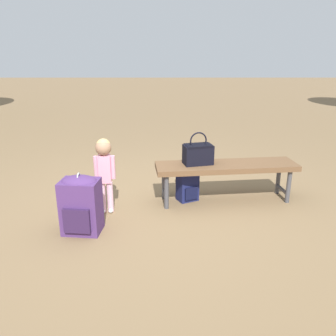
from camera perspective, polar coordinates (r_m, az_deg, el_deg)
ground_plane at (r=3.91m, az=-1.72°, el=-6.50°), size 40.00×40.00×0.00m
park_bench at (r=4.00m, az=9.55°, el=-0.08°), size 1.63×0.58×0.45m
handbag at (r=3.89m, az=4.96°, el=2.43°), size 0.35×0.25×0.37m
child_standing at (r=3.67m, az=-10.41°, el=0.56°), size 0.22×0.17×0.81m
backpack_large at (r=3.39m, az=-14.12°, el=-5.59°), size 0.38×0.34×0.60m
backpack_small at (r=4.03m, az=3.23°, el=-2.78°), size 0.27×0.25×0.38m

